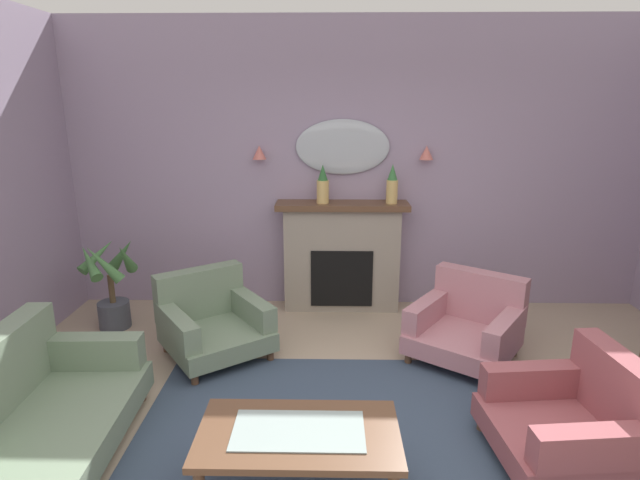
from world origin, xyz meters
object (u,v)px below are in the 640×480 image
(fireplace, at_px, (342,257))
(wall_sconce_left, at_px, (259,152))
(armchair_beside_couch, at_px, (576,419))
(potted_plant_corner_palm, at_px, (111,285))
(armchair_by_coffee_table, at_px, (211,320))
(wall_mirror, at_px, (343,147))
(coffee_table, at_px, (299,440))
(mantel_vase_left, at_px, (323,186))
(armchair_near_fireplace, at_px, (468,323))
(floral_couch, at_px, (16,428))
(mantel_vase_right, at_px, (392,185))
(wall_sconce_right, at_px, (427,153))

(fireplace, relative_size, wall_sconce_left, 9.71)
(armchair_beside_couch, bearing_deg, potted_plant_corner_palm, 152.69)
(wall_sconce_left, xyz_separation_m, armchair_beside_couch, (2.23, -2.49, -1.35))
(armchair_by_coffee_table, bearing_deg, wall_mirror, 44.89)
(wall_sconce_left, distance_m, coffee_table, 3.15)
(coffee_table, height_order, potted_plant_corner_palm, potted_plant_corner_palm)
(mantel_vase_left, relative_size, potted_plant_corner_palm, 0.43)
(coffee_table, bearing_deg, fireplace, 83.91)
(fireplace, bearing_deg, armchair_near_fireplace, -44.06)
(fireplace, relative_size, floral_couch, 0.78)
(mantel_vase_left, bearing_deg, wall_mirror, 40.36)
(fireplace, relative_size, armchair_beside_couch, 1.52)
(wall_mirror, height_order, potted_plant_corner_palm, wall_mirror)
(wall_sconce_left, distance_m, floral_couch, 3.18)
(fireplace, distance_m, armchair_by_coffee_table, 1.57)
(fireplace, distance_m, wall_mirror, 1.15)
(fireplace, relative_size, potted_plant_corner_palm, 1.49)
(coffee_table, relative_size, armchair_by_coffee_table, 0.97)
(wall_mirror, xyz_separation_m, armchair_by_coffee_table, (-1.16, -1.16, -1.40))
(fireplace, height_order, mantel_vase_left, mantel_vase_left)
(armchair_near_fireplace, bearing_deg, wall_mirror, 132.29)
(wall_mirror, distance_m, coffee_table, 3.18)
(mantel_vase_left, xyz_separation_m, floral_couch, (-1.76, -2.54, -1.02))
(coffee_table, height_order, floral_couch, floral_couch)
(armchair_near_fireplace, xyz_separation_m, armchair_by_coffee_table, (-2.24, 0.02, 0.00))
(armchair_beside_couch, relative_size, armchair_near_fireplace, 0.79)
(potted_plant_corner_palm, bearing_deg, wall_sconce_left, 24.00)
(fireplace, height_order, armchair_beside_couch, fireplace)
(mantel_vase_left, height_order, armchair_by_coffee_table, mantel_vase_left)
(mantel_vase_left, height_order, coffee_table, mantel_vase_left)
(coffee_table, relative_size, potted_plant_corner_palm, 1.21)
(coffee_table, xyz_separation_m, armchair_near_fireplace, (1.37, 1.69, -0.08))
(mantel_vase_left, relative_size, mantel_vase_right, 0.99)
(wall_sconce_right, xyz_separation_m, potted_plant_corner_palm, (-3.10, -0.62, -1.22))
(mantel_vase_right, distance_m, wall_sconce_right, 0.49)
(wall_sconce_left, relative_size, armchair_by_coffee_table, 0.12)
(wall_mirror, relative_size, armchair_by_coffee_table, 0.85)
(fireplace, distance_m, mantel_vase_left, 0.79)
(mantel_vase_left, xyz_separation_m, mantel_vase_right, (0.70, 0.00, 0.01))
(mantel_vase_right, xyz_separation_m, potted_plant_corner_palm, (-2.75, -0.50, -0.91))
(mantel_vase_right, bearing_deg, fireplace, 176.76)
(wall_mirror, distance_m, armchair_beside_couch, 3.21)
(fireplace, distance_m, armchair_near_fireplace, 1.52)
(fireplace, bearing_deg, wall_sconce_left, 173.84)
(wall_sconce_left, relative_size, armchair_beside_couch, 0.16)
(wall_sconce_left, bearing_deg, armchair_by_coffee_table, -105.83)
(wall_sconce_left, relative_size, wall_sconce_right, 1.00)
(armchair_by_coffee_table, bearing_deg, coffee_table, -63.06)
(mantel_vase_left, relative_size, wall_mirror, 0.41)
(fireplace, bearing_deg, wall_mirror, 90.00)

